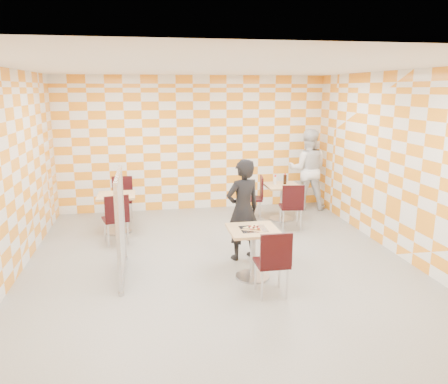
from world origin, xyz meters
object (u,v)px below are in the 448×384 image
object	(u,v)px
chair_empty_far	(122,195)
soda_bottle	(285,179)
chair_empty_near	(116,215)
man_dark	(243,210)
empty_table	(117,207)
partition	(121,225)
main_table	(253,245)
chair_second_side	(256,194)
chair_main_front	(274,259)
sport_bottle	(275,180)
second_table	(282,196)
man_white	(308,169)
chair_second_front	(292,203)

from	to	relation	value
chair_empty_far	soda_bottle	world-z (taller)	soda_bottle
chair_empty_near	man_dark	world-z (taller)	man_dark
chair_empty_far	man_dark	world-z (taller)	man_dark
empty_table	partition	bearing A→B (deg)	-84.91
main_table	chair_second_side	xyz separation A→B (m)	(0.78, 2.85, 0.04)
main_table	chair_main_front	world-z (taller)	chair_main_front
sport_bottle	partition	bearing A→B (deg)	-141.22
soda_bottle	man_dark	bearing A→B (deg)	-123.68
second_table	chair_empty_far	xyz separation A→B (m)	(-3.30, 0.53, 0.04)
sport_bottle	empty_table	bearing A→B (deg)	-173.78
man_dark	soda_bottle	size ratio (longest dim) A/B	7.13
partition	man_white	size ratio (longest dim) A/B	0.85
man_white	soda_bottle	distance (m)	1.04
empty_table	man_dark	world-z (taller)	man_dark
second_table	partition	xyz separation A→B (m)	(-3.18, -2.36, 0.28)
chair_second_side	soda_bottle	distance (m)	0.68
chair_main_front	second_table	bearing A→B (deg)	70.68
sport_bottle	soda_bottle	xyz separation A→B (m)	(0.21, -0.03, 0.01)
chair_main_front	soda_bottle	xyz separation A→B (m)	(1.27, 3.47, 0.31)
second_table	soda_bottle	world-z (taller)	soda_bottle
second_table	man_dark	world-z (taller)	man_dark
main_table	man_dark	xyz separation A→B (m)	(0.02, 0.77, 0.31)
chair_empty_near	partition	world-z (taller)	partition
chair_second_side	man_dark	bearing A→B (deg)	-109.98
second_table	chair_main_front	size ratio (longest dim) A/B	0.81
soda_bottle	chair_second_front	bearing A→B (deg)	-97.83
partition	sport_bottle	bearing A→B (deg)	38.78
man_white	empty_table	bearing A→B (deg)	30.98
empty_table	chair_second_front	world-z (taller)	chair_second_front
empty_table	chair_main_front	bearing A→B (deg)	-55.41
man_white	chair_empty_near	bearing A→B (deg)	40.01
empty_table	soda_bottle	size ratio (longest dim) A/B	3.26
chair_main_front	chair_empty_near	world-z (taller)	same
chair_main_front	sport_bottle	world-z (taller)	sport_bottle
chair_empty_far	man_white	distance (m)	4.16
chair_empty_near	sport_bottle	world-z (taller)	sport_bottle
second_table	sport_bottle	xyz separation A→B (m)	(-0.13, 0.09, 0.33)
chair_second_side	sport_bottle	bearing A→B (deg)	-1.21
man_dark	man_white	size ratio (longest dim) A/B	0.90
main_table	chair_empty_near	distance (m)	2.69
empty_table	chair_second_front	size ratio (longest dim) A/B	0.81
main_table	soda_bottle	bearing A→B (deg)	63.85
chair_second_side	chair_empty_far	size ratio (longest dim) A/B	1.00
second_table	main_table	bearing A→B (deg)	-115.45
chair_second_side	soda_bottle	size ratio (longest dim) A/B	4.02
second_table	chair_main_front	bearing A→B (deg)	-109.32
chair_empty_near	chair_second_front	bearing A→B (deg)	4.25
chair_second_front	chair_second_side	bearing A→B (deg)	120.53
chair_empty_far	sport_bottle	size ratio (longest dim) A/B	4.62
sport_bottle	main_table	bearing A→B (deg)	-112.49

